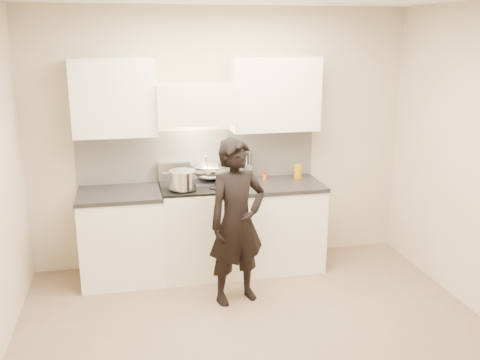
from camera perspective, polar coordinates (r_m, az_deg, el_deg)
The scene contains 11 objects.
ground_plane at distance 4.55m, azimuth 2.17°, elevation -16.74°, with size 4.00×4.00×0.00m, color #866D59.
room_shell at distance 4.29m, azimuth 0.43°, elevation 4.33°, with size 4.04×3.54×2.70m.
stove at distance 5.56m, azimuth -4.38°, elevation -5.21°, with size 0.76×0.65×0.96m.
counter_right at distance 5.72m, azimuth 3.92°, elevation -4.74°, with size 0.92×0.67×0.92m.
counter_left at distance 5.52m, azimuth -12.47°, elevation -5.82°, with size 0.82×0.67×0.92m.
wok at distance 5.54m, azimuth -3.23°, elevation 1.15°, with size 0.40×0.49×0.32m.
stock_pot at distance 5.23m, azimuth -6.15°, elevation 0.04°, with size 0.38×0.32×0.18m.
utensil_crock at distance 5.72m, azimuth 0.88°, elevation 1.06°, with size 0.11×0.11×0.29m.
spice_jar at distance 5.67m, azimuth 2.64°, elevation 0.45°, with size 0.04×0.04×0.09m.
oil_glass at distance 5.79m, azimuth 6.19°, elevation 0.95°, with size 0.08×0.08×0.14m.
person at distance 4.85m, azimuth -0.33°, elevation -4.51°, with size 0.56×0.37×1.54m, color black.
Camera 1 is at (-0.96, -3.74, 2.40)m, focal length 40.00 mm.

